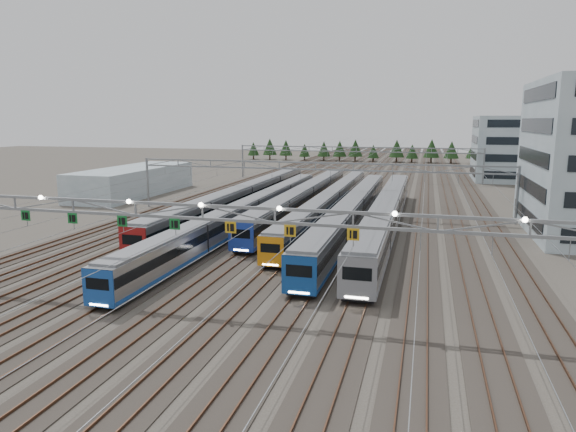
% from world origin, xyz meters
% --- Properties ---
extents(ground, '(400.00, 400.00, 0.00)m').
position_xyz_m(ground, '(0.00, 0.00, 0.00)').
color(ground, '#47423A').
rests_on(ground, ground).
extents(track_bed, '(54.00, 260.00, 5.42)m').
position_xyz_m(track_bed, '(0.00, 100.00, 1.49)').
color(track_bed, '#2D2823').
rests_on(track_bed, ground).
extents(train_a, '(2.96, 62.77, 3.86)m').
position_xyz_m(train_a, '(-11.25, 39.51, 2.18)').
color(train_a, black).
rests_on(train_a, ground).
extents(train_b, '(2.61, 66.80, 3.39)m').
position_xyz_m(train_b, '(-6.75, 29.63, 1.94)').
color(train_b, black).
rests_on(train_b, ground).
extents(train_c, '(2.81, 57.83, 3.66)m').
position_xyz_m(train_c, '(-2.25, 42.81, 2.08)').
color(train_c, black).
rests_on(train_c, ground).
extents(train_d, '(2.59, 62.46, 3.36)m').
position_xyz_m(train_d, '(2.25, 40.86, 1.93)').
color(train_d, black).
rests_on(train_d, ground).
extents(train_e, '(2.85, 59.78, 3.71)m').
position_xyz_m(train_e, '(6.75, 32.43, 2.11)').
color(train_e, black).
rests_on(train_e, ground).
extents(train_f, '(3.03, 58.46, 3.96)m').
position_xyz_m(train_f, '(11.25, 31.70, 2.23)').
color(train_f, black).
rests_on(train_f, ground).
extents(gantry_near, '(56.36, 0.61, 8.08)m').
position_xyz_m(gantry_near, '(-0.05, -0.12, 7.09)').
color(gantry_near, gray).
rests_on(gantry_near, ground).
extents(gantry_mid, '(56.36, 0.36, 8.00)m').
position_xyz_m(gantry_mid, '(0.00, 40.00, 6.39)').
color(gantry_mid, gray).
rests_on(gantry_mid, ground).
extents(gantry_far, '(56.36, 0.36, 8.00)m').
position_xyz_m(gantry_far, '(0.00, 85.00, 6.39)').
color(gantry_far, gray).
rests_on(gantry_far, ground).
extents(depot_bldg_north, '(22.00, 18.00, 14.93)m').
position_xyz_m(depot_bldg_north, '(37.63, 95.41, 7.47)').
color(depot_bldg_north, '#99AFB7').
rests_on(depot_bldg_north, ground).
extents(west_shed, '(10.00, 30.00, 5.12)m').
position_xyz_m(west_shed, '(-37.96, 51.86, 2.56)').
color(west_shed, '#99AFB7').
rests_on(west_shed, ground).
extents(treeline, '(81.20, 5.60, 7.02)m').
position_xyz_m(treeline, '(-7.20, 141.80, 4.23)').
color(treeline, '#332114').
rests_on(treeline, ground).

